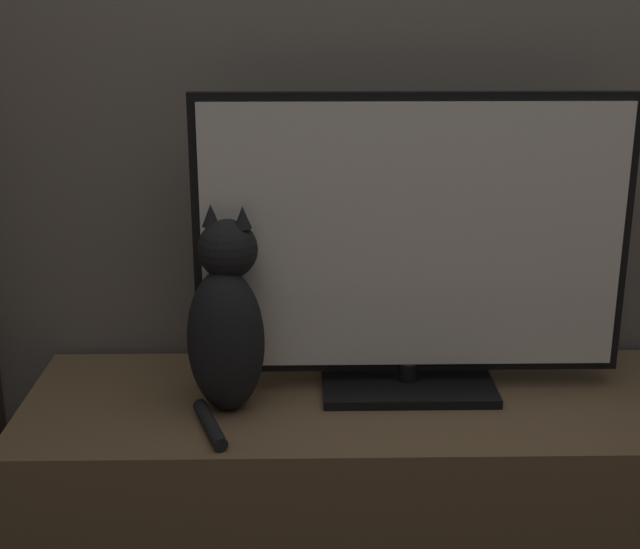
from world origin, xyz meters
The scene contains 3 objects.
tv_stand centered at (0.00, 0.93, 0.23)m, with size 1.58×0.51×0.45m.
tv centered at (0.03, 0.98, 0.77)m, with size 0.91×0.22×0.64m.
cat centered at (-0.35, 0.89, 0.64)m, with size 0.19×0.29×0.43m.
Camera 1 is at (-0.19, -0.80, 1.29)m, focal length 50.00 mm.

